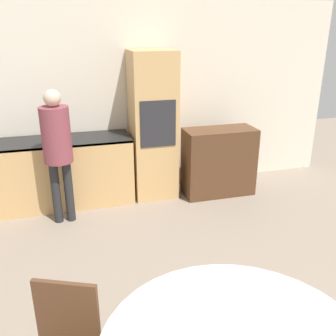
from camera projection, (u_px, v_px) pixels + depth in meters
The scene contains 5 objects.
wall_back at pixel (126, 99), 5.17m from camera, with size 6.22×0.05×2.60m.
kitchen_counter at pixel (46, 173), 4.87m from camera, with size 2.22×0.60×0.90m.
oven_unit at pixel (153, 126), 5.05m from camera, with size 0.58×0.59×1.97m.
sideboard at pixel (219, 162), 5.24m from camera, with size 0.98×0.45×0.94m.
person_standing at pixel (57, 143), 4.27m from camera, with size 0.33×0.33×1.61m.
Camera 1 is at (-0.84, -0.06, 2.26)m, focal length 40.00 mm.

